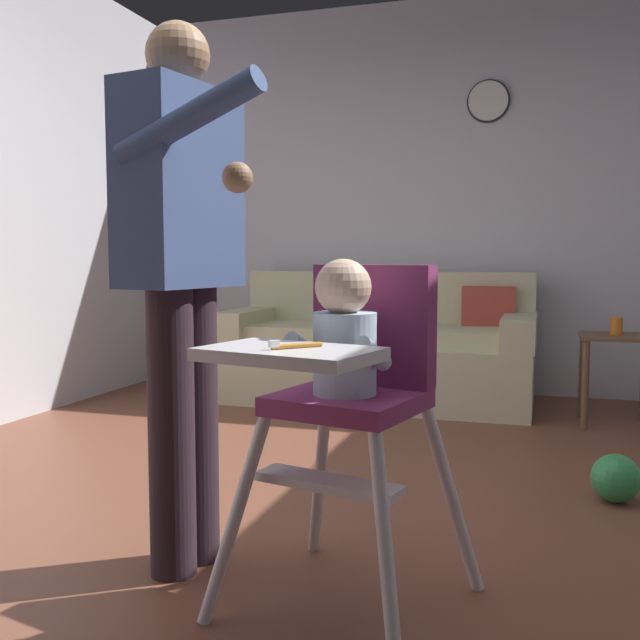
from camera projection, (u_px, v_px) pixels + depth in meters
name	position (u px, v px, depth m)	size (l,w,h in m)	color
ground	(285.00, 534.00, 2.65)	(5.74, 7.16, 0.10)	brown
wall_far	(419.00, 198.00, 5.20)	(4.94, 0.06, 2.76)	silver
couch	(380.00, 351.00, 4.85)	(2.02, 0.86, 0.86)	beige
high_chair	(348.00, 367.00, 1.95)	(0.72, 0.82, 0.96)	white
adult_standing	(183.00, 266.00, 2.18)	(0.51, 0.56, 1.65)	#33242C
toy_ball	(616.00, 478.00, 2.84)	(0.19, 0.19, 0.19)	green
side_table	(616.00, 359.00, 4.12)	(0.40, 0.40, 0.52)	brown
sippy_cup	(616.00, 326.00, 4.11)	(0.07, 0.07, 0.10)	orange
wall_clock	(488.00, 101.00, 4.96)	(0.29, 0.04, 0.29)	white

